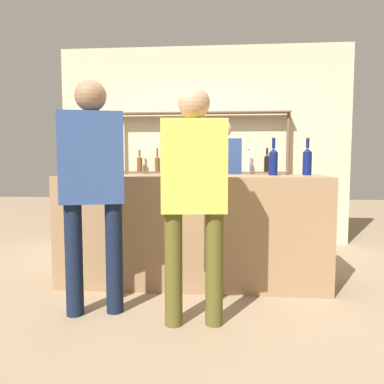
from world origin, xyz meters
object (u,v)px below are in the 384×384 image
Objects in this scene: ice_bucket at (195,165)px; counter_bottle_1 at (273,161)px; customer_left at (92,179)px; cork_jar at (108,167)px; server_behind_counter at (222,178)px; counter_bottle_2 at (307,161)px; wine_glass at (180,165)px; counter_bottle_0 at (206,163)px; customer_center at (194,188)px.

counter_bottle_1 is at bearing 11.07° from ice_bucket.
customer_left is at bearing -134.31° from ice_bucket.
cork_jar is 0.09× the size of server_behind_counter.
counter_bottle_1 is 0.99× the size of counter_bottle_2.
counter_bottle_1 is at bearing 19.02° from server_behind_counter.
server_behind_counter is (0.38, 1.09, -0.17)m from wine_glass.
counter_bottle_0 is 1.98× the size of cork_jar.
counter_bottle_0 reaches higher than wine_glass.
counter_bottle_2 reaches higher than counter_bottle_0.
wine_glass is (-0.24, 0.04, -0.02)m from counter_bottle_0.
counter_bottle_1 is 0.21× the size of customer_center.
customer_center is 0.95× the size of customer_left.
counter_bottle_0 is 0.17× the size of customer_left.
counter_bottle_0 is 1.46× the size of ice_bucket.
counter_bottle_1 is at bearing -74.14° from customer_left.
counter_bottle_2 is 1.15m from server_behind_counter.
customer_left is (0.15, -0.88, -0.07)m from cork_jar.
counter_bottle_2 reaches higher than wine_glass.
server_behind_counter is at bearing -11.94° from customer_center.
counter_bottle_2 reaches higher than cork_jar.
server_behind_counter is (1.13, 0.85, -0.14)m from cork_jar.
wine_glass is at bearing -58.64° from customer_left.
customer_left is (-0.84, -0.59, -0.12)m from counter_bottle_0.
counter_bottle_1 is 0.34m from counter_bottle_2.
ice_bucket is 0.12× the size of customer_left.
counter_bottle_1 is at bearing 25.20° from counter_bottle_0.
wine_glass is at bearing -139.31° from ice_bucket.
server_behind_counter is at bearing 75.69° from ice_bucket.
cork_jar is at bearing -179.43° from counter_bottle_1.
counter_bottle_0 is 0.19× the size of server_behind_counter.
customer_left is (-0.73, -0.75, -0.09)m from ice_bucket.
customer_left is at bearing 74.16° from customer_center.
ice_bucket is at bearing -59.63° from customer_left.
server_behind_counter is (-0.83, 0.77, -0.21)m from counter_bottle_2.
wine_glass is at bearing -165.43° from counter_bottle_2.
wine_glass is at bearing 7.83° from customer_center.
ice_bucket is (0.13, 0.11, -0.00)m from wine_glass.
counter_bottle_1 is at bearing 0.57° from cork_jar.
customer_left reaches higher than counter_bottle_1.
cork_jar is (-1.63, -0.02, -0.06)m from counter_bottle_1.
customer_center is (0.06, -0.88, -0.15)m from ice_bucket.
ice_bucket is 0.12× the size of customer_center.
server_behind_counter is (0.19, 1.86, -0.02)m from customer_center.
counter_bottle_1 reaches higher than counter_bottle_0.
wine_glass is 0.79m from cork_jar.
counter_bottle_0 reaches higher than cork_jar.
customer_center reaches higher than cork_jar.
ice_bucket is at bearing -26.19° from server_behind_counter.
counter_bottle_0 is 0.86× the size of counter_bottle_1.
counter_bottle_2 is 0.22× the size of server_behind_counter.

